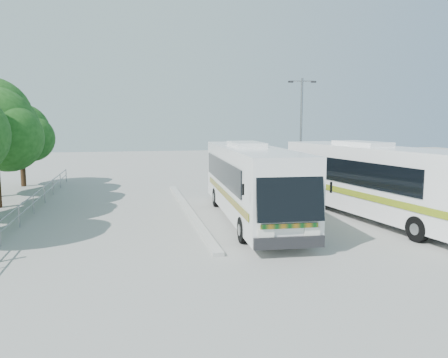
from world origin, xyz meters
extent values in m
plane|color=gray|center=(0.00, 0.00, 0.00)|extent=(100.00, 100.00, 0.00)
cube|color=#B2B2AD|center=(-2.30, 2.00, 0.07)|extent=(0.40, 16.00, 0.15)
cylinder|color=gray|center=(-10.00, 4.00, 0.95)|extent=(0.06, 22.00, 0.06)
cylinder|color=gray|center=(-10.00, 4.00, 0.55)|extent=(0.06, 22.00, 0.06)
cylinder|color=gray|center=(-10.00, 14.00, 0.50)|extent=(0.06, 0.06, 1.00)
sphere|color=#153E10|center=(-11.37, 4.55, 3.80)|extent=(3.59, 3.59, 3.59)
sphere|color=#153E10|center=(-12.46, 8.18, 4.29)|extent=(4.06, 4.06, 4.06)
cylinder|color=#382314|center=(-12.70, 13.30, 1.39)|extent=(0.36, 0.36, 2.77)
sphere|color=#153E10|center=(-12.70, 13.30, 3.91)|extent=(4.03, 4.03, 4.03)
sphere|color=#153E10|center=(-11.94, 12.80, 3.46)|extent=(3.28, 3.28, 3.28)
sphere|color=#153E10|center=(-13.33, 13.93, 4.41)|extent=(3.02, 3.02, 3.02)
cube|color=white|center=(0.34, -0.57, 1.89)|extent=(3.20, 12.24, 3.08)
cube|color=black|center=(0.00, -6.65, 2.27)|extent=(2.34, 0.59, 1.96)
cube|color=black|center=(-0.91, 0.11, 2.27)|extent=(0.60, 9.68, 1.11)
cube|color=black|center=(1.65, -0.04, 2.27)|extent=(0.60, 9.68, 1.11)
cube|color=#0D5E1D|center=(-0.96, -0.80, 1.31)|extent=(0.62, 10.49, 0.28)
cylinder|color=black|center=(-1.02, -4.44, 0.50)|extent=(0.36, 1.03, 1.01)
cylinder|color=black|center=(1.26, -4.56, 0.50)|extent=(0.36, 1.03, 1.01)
cylinder|color=black|center=(-0.61, 2.92, 0.50)|extent=(0.36, 1.03, 1.01)
cylinder|color=black|center=(1.67, 2.80, 0.50)|extent=(0.36, 1.03, 1.01)
cube|color=white|center=(6.14, -1.66, 1.90)|extent=(4.31, 12.43, 3.10)
cube|color=black|center=(4.78, -1.25, 2.28)|extent=(1.49, 9.65, 1.12)
cube|color=black|center=(7.33, -0.87, 2.28)|extent=(1.49, 9.65, 1.12)
cube|color=#0C5A19|center=(4.91, -2.15, 1.32)|extent=(1.59, 10.45, 0.28)
cylinder|color=black|center=(5.59, -5.74, 0.51)|extent=(0.45, 1.05, 1.02)
cylinder|color=black|center=(4.50, 1.59, 0.51)|extent=(0.45, 1.05, 1.02)
cylinder|color=black|center=(6.77, 1.93, 0.51)|extent=(0.45, 1.05, 1.02)
cylinder|color=gray|center=(5.74, 6.53, 3.69)|extent=(0.17, 0.17, 7.39)
cylinder|color=gray|center=(5.74, 6.53, 7.20)|extent=(1.47, 0.33, 0.07)
cube|color=black|center=(5.01, 6.66, 7.15)|extent=(0.35, 0.22, 0.11)
cube|color=black|center=(6.47, 6.40, 7.15)|extent=(0.35, 0.22, 0.11)
camera|label=1|loc=(-5.22, -20.20, 4.61)|focal=35.00mm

